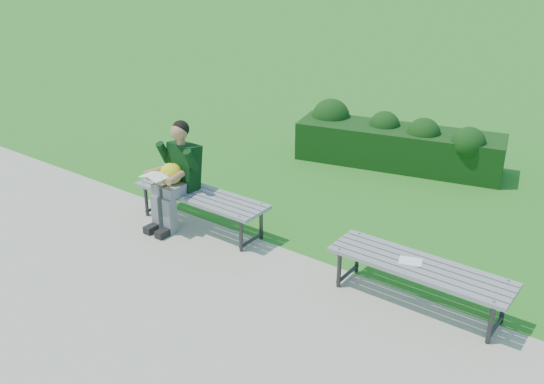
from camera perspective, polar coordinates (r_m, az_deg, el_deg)
The scene contains 7 objects.
ground at distance 7.04m, azimuth 1.87°, elevation -5.71°, with size 80.00×80.00×0.00m.
walkway at distance 5.91m, azimuth -8.05°, elevation -12.41°, with size 30.00×3.50×0.02m.
hedge at distance 9.60m, azimuth 11.44°, elevation 4.69°, with size 3.22×1.48×0.88m.
bench_left at distance 7.44m, azimuth -6.72°, elevation -0.53°, with size 1.80×0.50×0.46m.
bench_right at distance 6.09m, azimuth 13.71°, elevation -7.10°, with size 1.80×0.50×0.46m.
seated_boy at distance 7.45m, azimuth -9.04°, elevation 1.88°, with size 0.56×0.76×1.31m.
paper_sheet at distance 6.09m, azimuth 12.90°, elevation -6.37°, with size 0.26×0.22×0.01m.
Camera 1 is at (3.43, -5.05, 3.51)m, focal length 40.00 mm.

